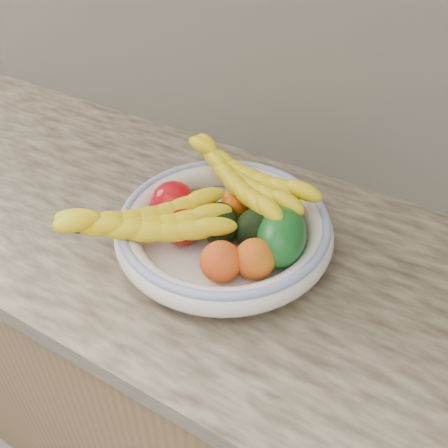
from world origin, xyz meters
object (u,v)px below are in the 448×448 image
(banana_bunch_front, at_px, (147,226))
(fruit_bowl, at_px, (224,229))
(banana_bunch_back, at_px, (243,183))
(green_mango, at_px, (281,236))

(banana_bunch_front, bearing_deg, fruit_bowl, 0.54)
(banana_bunch_front, bearing_deg, banana_bunch_back, 22.43)
(green_mango, bearing_deg, fruit_bowl, 161.65)
(green_mango, distance_m, banana_bunch_front, 0.23)
(banana_bunch_front, bearing_deg, green_mango, -17.95)
(fruit_bowl, xyz_separation_m, banana_bunch_back, (-0.01, 0.09, 0.04))
(fruit_bowl, xyz_separation_m, banana_bunch_front, (-0.10, -0.09, 0.03))
(fruit_bowl, height_order, banana_bunch_front, banana_bunch_front)
(banana_bunch_back, bearing_deg, green_mango, -15.13)
(green_mango, height_order, banana_bunch_back, banana_bunch_back)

